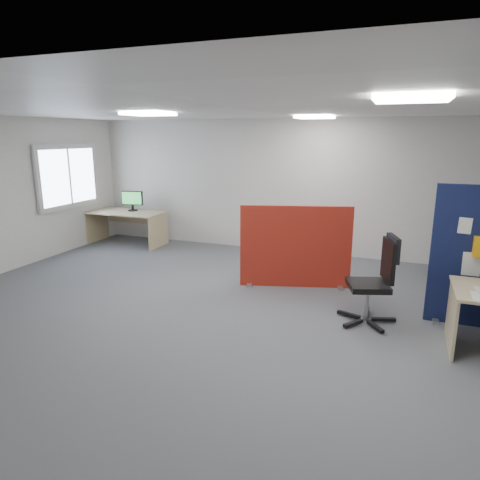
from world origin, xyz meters
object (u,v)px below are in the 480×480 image
(monitor_second, at_px, (132,200))
(office_chair, at_px, (378,275))
(red_divider, at_px, (295,248))
(second_desk, at_px, (128,219))

(monitor_second, distance_m, office_chair, 5.96)
(red_divider, xyz_separation_m, second_desk, (-4.17, 1.44, -0.09))
(second_desk, relative_size, monitor_second, 3.47)
(red_divider, distance_m, second_desk, 4.41)
(monitor_second, xyz_separation_m, office_chair, (5.39, -2.51, -0.32))
(red_divider, distance_m, monitor_second, 4.38)
(monitor_second, bearing_deg, red_divider, -31.89)
(red_divider, relative_size, monitor_second, 3.50)
(second_desk, bearing_deg, office_chair, -23.70)
(second_desk, height_order, office_chair, office_chair)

